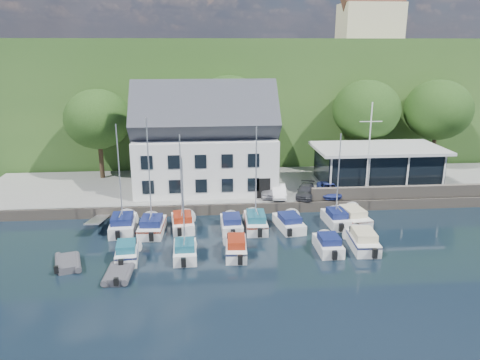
{
  "coord_description": "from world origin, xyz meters",
  "views": [
    {
      "loc": [
        -7.48,
        -30.25,
        15.45
      ],
      "look_at": [
        -4.09,
        9.0,
        3.92
      ],
      "focal_mm": 35.0,
      "sensor_mm": 36.0,
      "label": 1
    }
  ],
  "objects_px": {
    "boat_r1_3": "(231,222)",
    "boat_r1_5": "(289,221)",
    "boat_r1_1": "(150,182)",
    "boat_r2_1": "(183,205)",
    "car_silver": "(268,189)",
    "flagpole": "(369,150)",
    "boat_r1_6": "(338,177)",
    "boat_r2_0": "(127,251)",
    "harbor_building": "(205,147)",
    "dinghy_1": "(119,273)",
    "car_blue": "(329,189)",
    "boat_r1_2": "(181,180)",
    "boat_r1_7": "(352,215)",
    "boat_r1_4": "(256,177)",
    "boat_r2_3": "(328,243)",
    "boat_r2_4": "(362,239)",
    "boat_r2_2": "(236,245)",
    "boat_r1_0": "(120,179)",
    "dinghy_0": "(68,262)",
    "car_white": "(279,190)",
    "club_pavilion": "(377,166)",
    "car_dgrey": "(306,191)"
  },
  "relations": [
    {
      "from": "boat_r2_2",
      "to": "club_pavilion",
      "type": "bearing_deg",
      "value": 44.24
    },
    {
      "from": "boat_r1_5",
      "to": "dinghy_0",
      "type": "xyz_separation_m",
      "value": [
        -17.21,
        -5.75,
        -0.31
      ]
    },
    {
      "from": "boat_r1_0",
      "to": "car_silver",
      "type": "bearing_deg",
      "value": 20.48
    },
    {
      "from": "boat_r1_5",
      "to": "boat_r2_0",
      "type": "height_order",
      "value": "boat_r2_0"
    },
    {
      "from": "boat_r1_6",
      "to": "boat_r2_4",
      "type": "relative_size",
      "value": 1.43
    },
    {
      "from": "harbor_building",
      "to": "boat_r1_7",
      "type": "bearing_deg",
      "value": -33.68
    },
    {
      "from": "boat_r1_6",
      "to": "boat_r2_0",
      "type": "xyz_separation_m",
      "value": [
        -17.42,
        -5.54,
        -3.65
      ]
    },
    {
      "from": "dinghy_0",
      "to": "boat_r2_2",
      "type": "bearing_deg",
      "value": -11.74
    },
    {
      "from": "boat_r2_0",
      "to": "boat_r2_3",
      "type": "bearing_deg",
      "value": -3.85
    },
    {
      "from": "car_blue",
      "to": "boat_r1_3",
      "type": "distance_m",
      "value": 11.58
    },
    {
      "from": "boat_r1_4",
      "to": "boat_r2_3",
      "type": "distance_m",
      "value": 8.15
    },
    {
      "from": "harbor_building",
      "to": "boat_r2_4",
      "type": "xyz_separation_m",
      "value": [
        12.0,
        -13.88,
        -4.59
      ]
    },
    {
      "from": "dinghy_1",
      "to": "boat_r2_1",
      "type": "bearing_deg",
      "value": 34.74
    },
    {
      "from": "boat_r2_0",
      "to": "club_pavilion",
      "type": "bearing_deg",
      "value": 25.53
    },
    {
      "from": "car_silver",
      "to": "flagpole",
      "type": "distance_m",
      "value": 10.44
    },
    {
      "from": "boat_r1_3",
      "to": "boat_r2_3",
      "type": "xyz_separation_m",
      "value": [
        7.14,
        -4.98,
        0.02
      ]
    },
    {
      "from": "club_pavilion",
      "to": "car_white",
      "type": "xyz_separation_m",
      "value": [
        -10.96,
        -3.13,
        -1.43
      ]
    },
    {
      "from": "boat_r1_1",
      "to": "boat_r2_1",
      "type": "relative_size",
      "value": 1.08
    },
    {
      "from": "boat_r2_0",
      "to": "boat_r2_1",
      "type": "height_order",
      "value": "boat_r2_1"
    },
    {
      "from": "boat_r1_5",
      "to": "boat_r2_4",
      "type": "relative_size",
      "value": 0.92
    },
    {
      "from": "boat_r1_1",
      "to": "boat_r2_0",
      "type": "bearing_deg",
      "value": -101.93
    },
    {
      "from": "boat_r1_6",
      "to": "boat_r2_0",
      "type": "relative_size",
      "value": 1.81
    },
    {
      "from": "boat_r1_6",
      "to": "boat_r1_7",
      "type": "xyz_separation_m",
      "value": [
        1.53,
        0.33,
        -3.63
      ]
    },
    {
      "from": "car_blue",
      "to": "boat_r1_0",
      "type": "bearing_deg",
      "value": -159.14
    },
    {
      "from": "boat_r1_1",
      "to": "boat_r2_2",
      "type": "xyz_separation_m",
      "value": [
        6.75,
        -4.79,
        -3.78
      ]
    },
    {
      "from": "boat_r1_0",
      "to": "dinghy_1",
      "type": "xyz_separation_m",
      "value": [
        0.95,
        -8.41,
        -4.27
      ]
    },
    {
      "from": "harbor_building",
      "to": "boat_r2_0",
      "type": "relative_size",
      "value": 2.98
    },
    {
      "from": "car_dgrey",
      "to": "boat_r1_7",
      "type": "distance_m",
      "value": 5.74
    },
    {
      "from": "car_dgrey",
      "to": "boat_r2_1",
      "type": "height_order",
      "value": "boat_r2_1"
    },
    {
      "from": "dinghy_1",
      "to": "boat_r2_2",
      "type": "bearing_deg",
      "value": 22.63
    },
    {
      "from": "harbor_building",
      "to": "flagpole",
      "type": "xyz_separation_m",
      "value": [
        15.71,
        -3.9,
        0.23
      ]
    },
    {
      "from": "boat_r1_4",
      "to": "boat_r2_0",
      "type": "xyz_separation_m",
      "value": [
        -10.23,
        -5.24,
        -3.9
      ]
    },
    {
      "from": "harbor_building",
      "to": "dinghy_1",
      "type": "height_order",
      "value": "harbor_building"
    },
    {
      "from": "boat_r1_6",
      "to": "boat_r2_4",
      "type": "xyz_separation_m",
      "value": [
        0.69,
        -4.99,
        -3.6
      ]
    },
    {
      "from": "boat_r1_1",
      "to": "flagpole",
      "type": "bearing_deg",
      "value": 18.72
    },
    {
      "from": "boat_r1_7",
      "to": "boat_r2_1",
      "type": "distance_m",
      "value": 16.18
    },
    {
      "from": "boat_r1_6",
      "to": "boat_r2_3",
      "type": "distance_m",
      "value": 6.86
    },
    {
      "from": "boat_r2_4",
      "to": "dinghy_1",
      "type": "height_order",
      "value": "boat_r2_4"
    },
    {
      "from": "boat_r1_2",
      "to": "boat_r2_0",
      "type": "relative_size",
      "value": 1.82
    },
    {
      "from": "car_dgrey",
      "to": "boat_r1_3",
      "type": "distance_m",
      "value": 9.45
    },
    {
      "from": "flagpole",
      "to": "boat_r2_4",
      "type": "relative_size",
      "value": 1.51
    },
    {
      "from": "car_silver",
      "to": "boat_r1_3",
      "type": "bearing_deg",
      "value": -119.11
    },
    {
      "from": "boat_r1_3",
      "to": "boat_r1_5",
      "type": "relative_size",
      "value": 0.96
    },
    {
      "from": "boat_r1_7",
      "to": "dinghy_1",
      "type": "relative_size",
      "value": 2.07
    },
    {
      "from": "boat_r1_2",
      "to": "dinghy_1",
      "type": "height_order",
      "value": "boat_r1_2"
    },
    {
      "from": "flagpole",
      "to": "boat_r1_1",
      "type": "relative_size",
      "value": 1.02
    },
    {
      "from": "car_blue",
      "to": "boat_r1_1",
      "type": "bearing_deg",
      "value": -155.13
    },
    {
      "from": "harbor_building",
      "to": "boat_r2_4",
      "type": "height_order",
      "value": "harbor_building"
    },
    {
      "from": "car_white",
      "to": "boat_r1_4",
      "type": "height_order",
      "value": "boat_r1_4"
    },
    {
      "from": "boat_r1_3",
      "to": "dinghy_1",
      "type": "relative_size",
      "value": 1.73
    }
  ]
}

